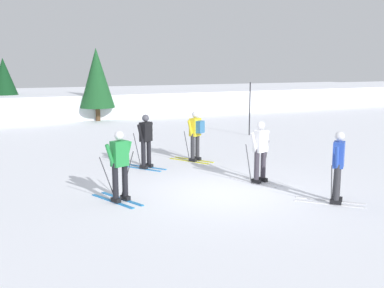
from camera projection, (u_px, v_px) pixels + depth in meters
name	position (u px, v px, depth m)	size (l,w,h in m)	color
ground_plane	(224.00, 193.00, 11.52)	(120.00, 120.00, 0.00)	white
far_snow_ridge	(62.00, 103.00, 30.44)	(80.00, 9.83, 1.47)	white
skier_white	(260.00, 150.00, 12.35)	(0.97, 1.64, 1.71)	silver
skier_blue	(338.00, 165.00, 10.48)	(1.34, 1.44, 1.71)	silver
skier_green	(119.00, 164.00, 10.61)	(0.95, 1.63, 1.71)	#237AC6
skier_yellow	(196.00, 133.00, 15.14)	(1.09, 1.58, 1.71)	gold
skier_black	(146.00, 140.00, 14.09)	(1.17, 1.55, 1.71)	#237AC6
trail_marker_pole	(250.00, 109.00, 20.84)	(0.05, 0.05, 2.45)	black
conifer_far_left	(4.00, 84.00, 27.05)	(2.17, 2.17, 3.66)	#513823
conifer_far_right	(97.00, 78.00, 26.09)	(2.02, 2.02, 4.22)	#513823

